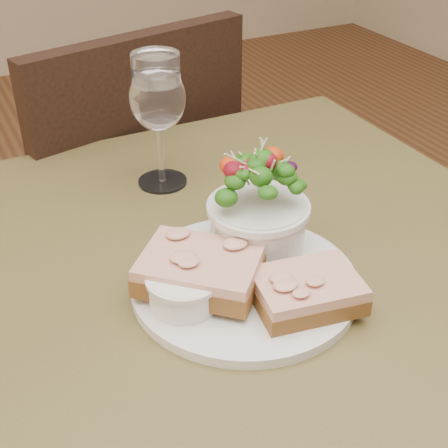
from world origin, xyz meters
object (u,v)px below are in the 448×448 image
sandwich_front (307,291)px  sandwich_back (200,269)px  cafe_table (232,331)px  chair_far (116,281)px  wine_glass (158,102)px  ramekin (184,288)px  dinner_plate (244,283)px  salad_bowl (258,205)px

sandwich_front → sandwich_back: 0.11m
cafe_table → chair_far: (0.01, 0.61, -0.36)m
sandwich_front → wine_glass: 0.34m
sandwich_front → ramekin: bearing=163.1°
ramekin → dinner_plate: bearing=6.4°
salad_bowl → ramekin: bearing=-155.3°
sandwich_front → cafe_table: bearing=116.9°
chair_far → sandwich_back: (-0.07, -0.64, 0.49)m
dinner_plate → salad_bowl: (0.04, 0.05, 0.07)m
cafe_table → salad_bowl: (0.04, 0.01, 0.17)m
sandwich_front → wine_glass: (-0.03, 0.33, 0.10)m
cafe_table → ramekin: 0.16m
sandwich_back → ramekin: sandwich_back is taller
cafe_table → wine_glass: (0.00, 0.22, 0.22)m
sandwich_back → cafe_table: bearing=73.1°
dinner_plate → cafe_table: bearing=82.1°
dinner_plate → sandwich_back: bearing=172.2°
cafe_table → wine_glass: wine_glass is taller
salad_bowl → wine_glass: size_ratio=0.73×
sandwich_front → ramekin: size_ratio=1.63×
cafe_table → chair_far: 0.70m
dinner_plate → ramekin: (-0.08, -0.01, 0.03)m
cafe_table → sandwich_front: 0.17m
wine_glass → cafe_table: bearing=-90.6°
sandwich_back → salad_bowl: bearing=65.5°
chair_far → ramekin: 0.82m
sandwich_front → ramekin: ramekin is taller
sandwich_back → sandwich_front: bearing=3.9°
dinner_plate → wine_glass: size_ratio=1.45×
sandwich_back → wine_glass: wine_glass is taller
dinner_plate → sandwich_front: sandwich_front is taller
chair_far → dinner_plate: (-0.02, -0.65, 0.46)m
cafe_table → wine_glass: size_ratio=4.57×
dinner_plate → sandwich_back: (-0.05, 0.01, 0.03)m
dinner_plate → wine_glass: 0.29m
cafe_table → salad_bowl: bearing=9.3°
cafe_table → sandwich_front: bearing=-72.4°
chair_far → salad_bowl: bearing=78.7°
ramekin → wine_glass: size_ratio=0.42×
cafe_table → sandwich_front: sandwich_front is taller
cafe_table → dinner_plate: bearing=-97.9°
sandwich_front → salad_bowl: 0.12m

